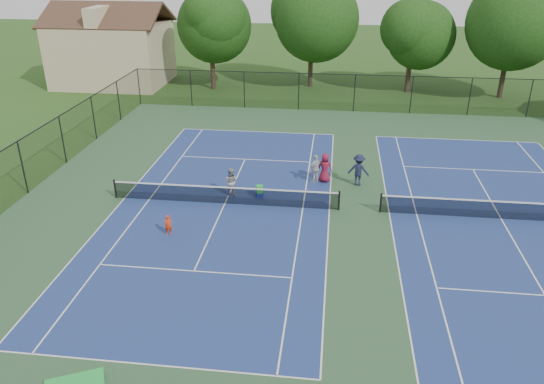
# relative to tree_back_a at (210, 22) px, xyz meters

# --- Properties ---
(ground) EXTENTS (140.00, 140.00, 0.00)m
(ground) POSITION_rel_tree_back_a_xyz_m (13.00, -24.00, -6.04)
(ground) COLOR #234716
(ground) RESTS_ON ground
(court_pad) EXTENTS (36.00, 36.00, 0.01)m
(court_pad) POSITION_rel_tree_back_a_xyz_m (13.00, -24.00, -6.03)
(court_pad) COLOR #2E522E
(court_pad) RESTS_ON ground
(tennis_court_left) EXTENTS (12.00, 23.83, 1.07)m
(tennis_court_left) POSITION_rel_tree_back_a_xyz_m (6.00, -24.00, -5.94)
(tennis_court_left) COLOR navy
(tennis_court_left) RESTS_ON ground
(tennis_court_right) EXTENTS (12.00, 23.83, 1.07)m
(tennis_court_right) POSITION_rel_tree_back_a_xyz_m (20.00, -24.00, -5.94)
(tennis_court_right) COLOR navy
(tennis_court_right) RESTS_ON ground
(perimeter_fence) EXTENTS (36.08, 36.08, 3.02)m
(perimeter_fence) POSITION_rel_tree_back_a_xyz_m (13.00, -24.00, -4.44)
(perimeter_fence) COLOR black
(perimeter_fence) RESTS_ON ground
(tree_back_a) EXTENTS (6.80, 6.80, 9.15)m
(tree_back_a) POSITION_rel_tree_back_a_xyz_m (0.00, 0.00, 0.00)
(tree_back_a) COLOR #2D2116
(tree_back_a) RESTS_ON ground
(tree_back_b) EXTENTS (7.60, 7.60, 10.03)m
(tree_back_b) POSITION_rel_tree_back_a_xyz_m (9.00, 2.00, 0.56)
(tree_back_b) COLOR #2D2116
(tree_back_b) RESTS_ON ground
(tree_back_c) EXTENTS (6.00, 6.00, 8.40)m
(tree_back_c) POSITION_rel_tree_back_a_xyz_m (18.00, 1.00, -0.56)
(tree_back_c) COLOR #2D2116
(tree_back_c) RESTS_ON ground
(tree_back_d) EXTENTS (7.80, 7.80, 10.37)m
(tree_back_d) POSITION_rel_tree_back_a_xyz_m (26.00, 0.00, 0.79)
(tree_back_d) COLOR #2D2116
(tree_back_d) RESTS_ON ground
(clapboard_house) EXTENTS (10.80, 8.10, 7.65)m
(clapboard_house) POSITION_rel_tree_back_a_xyz_m (-10.00, 1.00, -2.95)
(clapboard_house) COLOR tan
(clapboard_house) RESTS_ON ground
(child_player) EXTENTS (0.43, 0.35, 1.01)m
(child_player) POSITION_rel_tree_back_a_xyz_m (4.06, -27.53, -5.53)
(child_player) COLOR red
(child_player) RESTS_ON ground
(instructor) EXTENTS (0.83, 0.69, 1.57)m
(instructor) POSITION_rel_tree_back_a_xyz_m (6.13, -22.87, -5.25)
(instructor) COLOR #949597
(instructor) RESTS_ON ground
(bystander_a) EXTENTS (0.98, 0.98, 1.68)m
(bystander_a) POSITION_rel_tree_back_a_xyz_m (10.59, -20.62, -5.20)
(bystander_a) COLOR silver
(bystander_a) RESTS_ON ground
(bystander_b) EXTENTS (1.31, 0.94, 1.84)m
(bystander_b) POSITION_rel_tree_back_a_xyz_m (13.00, -20.72, -5.12)
(bystander_b) COLOR #1A1C39
(bystander_b) RESTS_ON ground
(bystander_c) EXTENTS (0.92, 0.68, 1.70)m
(bystander_c) POSITION_rel_tree_back_a_xyz_m (11.11, -20.46, -5.19)
(bystander_c) COLOR maroon
(bystander_c) RESTS_ON ground
(ball_crate) EXTENTS (0.45, 0.41, 0.28)m
(ball_crate) POSITION_rel_tree_back_a_xyz_m (7.70, -22.98, -5.90)
(ball_crate) COLOR navy
(ball_crate) RESTS_ON ground
(ball_hopper) EXTENTS (0.42, 0.38, 0.41)m
(ball_hopper) POSITION_rel_tree_back_a_xyz_m (7.70, -22.98, -5.56)
(ball_hopper) COLOR green
(ball_hopper) RESTS_ON ball_crate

